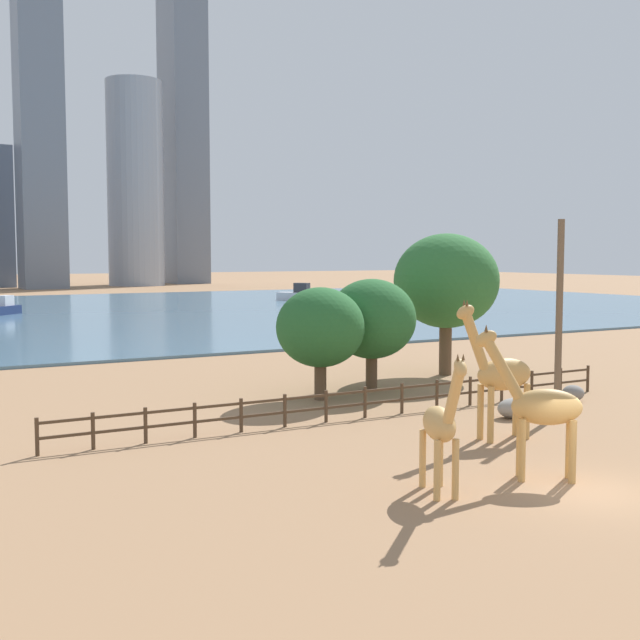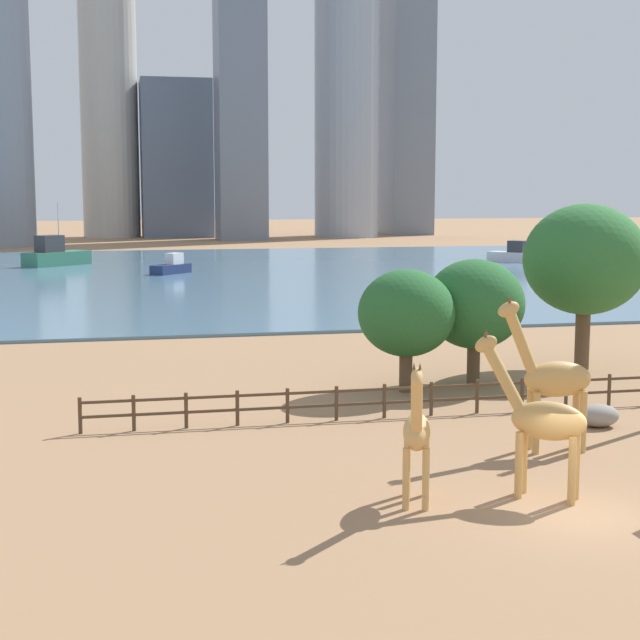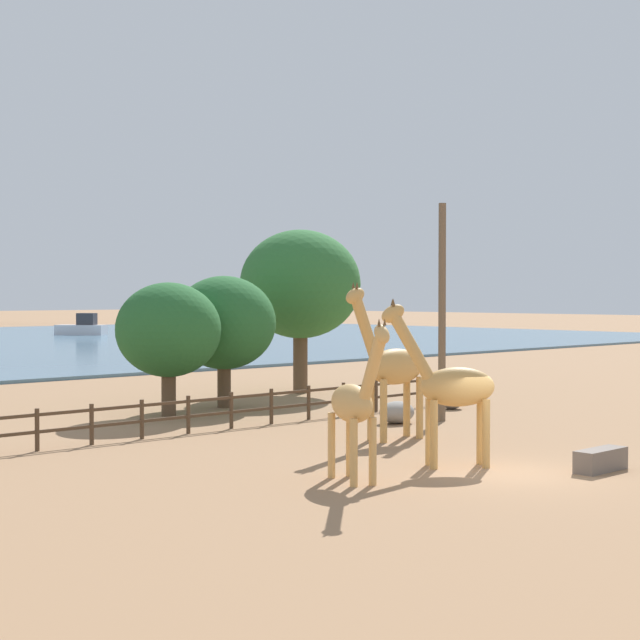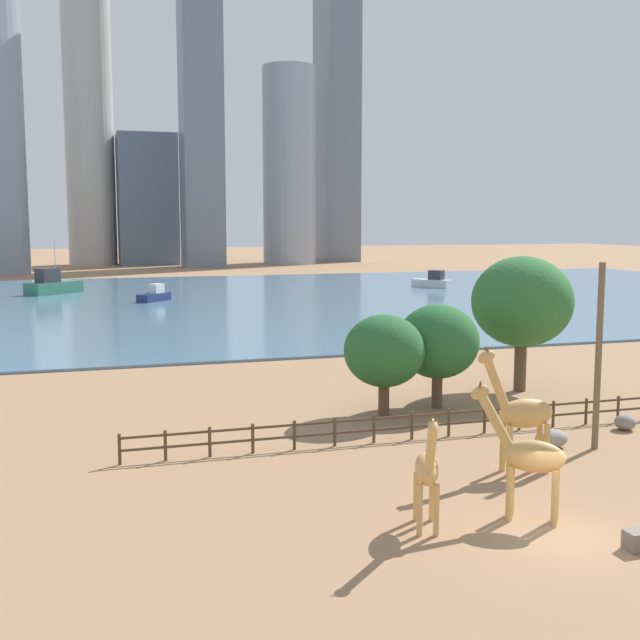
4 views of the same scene
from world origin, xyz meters
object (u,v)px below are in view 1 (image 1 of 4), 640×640
object	(u,v)px
giraffe_companion	(500,374)
boat_tug	(3,308)
giraffe_tall	(441,425)
utility_pole	(559,319)
boulder_near_fence	(514,408)
boulder_by_pole	(573,393)
tree_center_broad	(372,319)
tree_right_tall	(320,328)
boat_sailboat	(298,294)
giraffe_young	(540,407)
tree_left_large	(446,281)

from	to	relation	value
giraffe_companion	boat_tug	bearing A→B (deg)	-78.50
giraffe_tall	utility_pole	world-z (taller)	utility_pole
boulder_near_fence	boat_tug	world-z (taller)	boat_tug
giraffe_companion	boulder_by_pole	distance (m)	9.53
giraffe_tall	tree_center_broad	bearing A→B (deg)	172.41
tree_right_tall	boat_sailboat	xyz separation A→B (m)	(35.62, 70.03, -2.31)
boulder_by_pole	tree_right_tall	distance (m)	12.05
boulder_by_pole	boat_tug	world-z (taller)	boat_tug
boulder_by_pole	tree_center_broad	world-z (taller)	tree_center_broad
utility_pole	tree_center_broad	world-z (taller)	utility_pole
boulder_near_fence	boulder_by_pole	world-z (taller)	boulder_near_fence
giraffe_young	giraffe_companion	bearing A→B (deg)	-81.74
giraffe_companion	boulder_by_pole	size ratio (longest dim) A/B	5.17
utility_pole	tree_center_broad	xyz separation A→B (m)	(-3.25, 9.16, -0.53)
giraffe_tall	utility_pole	size ratio (longest dim) A/B	0.51
boulder_by_pole	tree_right_tall	xyz separation A→B (m)	(-10.02, 5.98, 3.00)
giraffe_young	boat_sailboat	xyz separation A→B (m)	(36.39, 84.82, -1.16)
giraffe_tall	tree_left_large	bearing A→B (deg)	160.50
boat_sailboat	boat_tug	size ratio (longest dim) A/B	1.25
boat_sailboat	tree_right_tall	bearing A→B (deg)	115.58
utility_pole	boulder_near_fence	size ratio (longest dim) A/B	5.46
tree_right_tall	giraffe_young	bearing A→B (deg)	-93.00
boulder_by_pole	tree_left_large	distance (m)	10.52
giraffe_tall	boulder_by_pole	bearing A→B (deg)	139.94
giraffe_young	tree_left_large	xyz separation A→B (m)	(10.68, 18.12, 3.04)
boulder_by_pole	tree_right_tall	size ratio (longest dim) A/B	0.19
giraffe_young	tree_left_large	world-z (taller)	tree_left_large
tree_center_broad	giraffe_tall	bearing A→B (deg)	-116.52
giraffe_young	tree_center_broad	xyz separation A→B (m)	(4.19, 15.69, 1.35)
giraffe_companion	boat_tug	size ratio (longest dim) A/B	1.11
giraffe_tall	boat_tug	world-z (taller)	giraffe_tall
giraffe_tall	boulder_near_fence	bearing A→B (deg)	146.19
giraffe_companion	giraffe_young	size ratio (longest dim) A/B	1.11
boulder_near_fence	giraffe_young	bearing A→B (deg)	-128.29
utility_pole	tree_left_large	size ratio (longest dim) A/B	1.03
tree_left_large	boat_sailboat	size ratio (longest dim) A/B	1.36
boulder_near_fence	tree_center_broad	bearing A→B (deg)	100.19
giraffe_companion	tree_right_tall	size ratio (longest dim) A/B	0.98
tree_right_tall	boat_tug	bearing A→B (deg)	95.15
tree_center_broad	boat_tug	size ratio (longest dim) A/B	1.20
giraffe_companion	tree_left_large	world-z (taller)	tree_left_large
boulder_by_pole	tree_left_large	world-z (taller)	tree_left_large
giraffe_companion	utility_pole	size ratio (longest dim) A/B	0.63
utility_pole	tree_left_large	world-z (taller)	utility_pole
giraffe_companion	boulder_by_pole	world-z (taller)	giraffe_companion
tree_left_large	tree_center_broad	xyz separation A→B (m)	(-6.50, -2.43, -1.69)
boulder_by_pole	boat_sailboat	size ratio (longest dim) A/B	0.17
giraffe_tall	tree_left_large	size ratio (longest dim) A/B	0.53
boulder_by_pole	giraffe_companion	bearing A→B (deg)	-152.82
tree_center_broad	boat_sailboat	world-z (taller)	tree_center_broad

